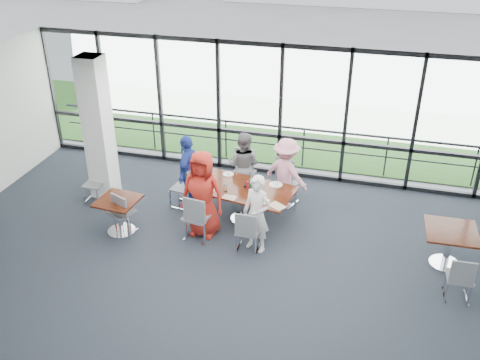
% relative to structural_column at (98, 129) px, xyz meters
% --- Properties ---
extents(floor, '(12.00, 10.00, 0.02)m').
position_rel_structural_column_xyz_m(floor, '(3.60, -3.00, -1.61)').
color(floor, '#212933').
rests_on(floor, ground).
extents(ceiling, '(12.00, 10.00, 0.04)m').
position_rel_structural_column_xyz_m(ceiling, '(3.60, -3.00, 1.60)').
color(ceiling, white).
rests_on(ceiling, ground).
extents(curtain_wall_back, '(12.00, 0.10, 3.20)m').
position_rel_structural_column_xyz_m(curtain_wall_back, '(3.60, 2.00, 0.00)').
color(curtain_wall_back, white).
rests_on(curtain_wall_back, ground).
extents(structural_column, '(0.50, 0.50, 3.20)m').
position_rel_structural_column_xyz_m(structural_column, '(0.00, 0.00, 0.00)').
color(structural_column, white).
rests_on(structural_column, ground).
extents(apron, '(80.00, 70.00, 0.02)m').
position_rel_structural_column_xyz_m(apron, '(3.60, 7.00, -1.62)').
color(apron, slate).
rests_on(apron, ground).
extents(grass_strip, '(80.00, 5.00, 0.01)m').
position_rel_structural_column_xyz_m(grass_strip, '(3.60, 5.00, -1.59)').
color(grass_strip, '#22541A').
rests_on(grass_strip, ground).
extents(guard_rail, '(12.00, 0.06, 0.06)m').
position_rel_structural_column_xyz_m(guard_rail, '(3.60, 2.60, -1.10)').
color(guard_rail, '#2D2D33').
rests_on(guard_rail, ground).
extents(main_table, '(2.19, 1.45, 0.75)m').
position_rel_structural_column_xyz_m(main_table, '(3.31, -0.24, -0.97)').
color(main_table, '#331607').
rests_on(main_table, ground).
extents(side_table_left, '(0.83, 0.83, 0.75)m').
position_rel_structural_column_xyz_m(side_table_left, '(1.03, -1.34, -0.98)').
color(side_table_left, '#331607').
rests_on(side_table_left, ground).
extents(side_table_right, '(0.93, 0.93, 0.75)m').
position_rel_structural_column_xyz_m(side_table_right, '(7.31, -0.76, -0.96)').
color(side_table_right, '#331607').
rests_on(side_table_right, ground).
extents(diner_near_left, '(0.91, 0.62, 1.80)m').
position_rel_structural_column_xyz_m(diner_near_left, '(2.66, -0.93, -0.70)').
color(diner_near_left, '#B12218').
rests_on(diner_near_left, ground).
extents(diner_near_right, '(0.67, 0.57, 1.56)m').
position_rel_structural_column_xyz_m(diner_near_right, '(3.81, -1.18, -0.82)').
color(diner_near_right, white).
rests_on(diner_near_right, ground).
extents(diner_far_left, '(0.82, 0.57, 1.56)m').
position_rel_structural_column_xyz_m(diner_far_left, '(3.05, 0.70, -0.82)').
color(diner_far_left, slate).
rests_on(diner_far_left, ground).
extents(diner_far_right, '(1.14, 0.88, 1.58)m').
position_rel_structural_column_xyz_m(diner_far_right, '(4.03, 0.57, -0.81)').
color(diner_far_right, '#FCA1B5').
rests_on(diner_far_right, ground).
extents(diner_end, '(0.53, 0.97, 1.65)m').
position_rel_structural_column_xyz_m(diner_end, '(2.00, 0.06, -0.78)').
color(diner_end, '#2841A5').
rests_on(diner_end, ground).
extents(chair_main_nl, '(0.54, 0.54, 0.98)m').
position_rel_structural_column_xyz_m(chair_main_nl, '(2.60, -1.14, -1.11)').
color(chair_main_nl, slate).
rests_on(chair_main_nl, ground).
extents(chair_main_nr, '(0.43, 0.43, 0.88)m').
position_rel_structural_column_xyz_m(chair_main_nr, '(3.67, -1.27, -1.16)').
color(chair_main_nr, slate).
rests_on(chair_main_nr, ground).
extents(chair_main_fl, '(0.53, 0.53, 0.98)m').
position_rel_structural_column_xyz_m(chair_main_fl, '(3.01, 0.87, -1.11)').
color(chair_main_fl, slate).
rests_on(chair_main_fl, ground).
extents(chair_main_fr, '(0.61, 0.61, 0.96)m').
position_rel_structural_column_xyz_m(chair_main_fr, '(4.03, 0.65, -1.12)').
color(chair_main_fr, slate).
rests_on(chair_main_fr, ground).
extents(chair_main_end, '(0.50, 0.50, 0.90)m').
position_rel_structural_column_xyz_m(chair_main_end, '(1.89, -0.04, -1.15)').
color(chair_main_end, slate).
rests_on(chair_main_end, ground).
extents(chair_spare_la, '(0.59, 0.59, 0.91)m').
position_rel_structural_column_xyz_m(chair_spare_la, '(1.06, -1.31, -1.14)').
color(chair_spare_la, slate).
rests_on(chair_spare_la, ground).
extents(chair_spare_lb, '(0.40, 0.40, 0.80)m').
position_rel_structural_column_xyz_m(chair_spare_lb, '(-0.10, -0.34, -1.20)').
color(chair_spare_lb, slate).
rests_on(chair_spare_lb, ground).
extents(chair_spare_r, '(0.44, 0.44, 0.86)m').
position_rel_structural_column_xyz_m(chair_spare_r, '(7.42, -1.69, -1.17)').
color(chair_spare_r, slate).
rests_on(chair_spare_r, ground).
extents(plate_nl, '(0.26, 0.26, 0.01)m').
position_rel_structural_column_xyz_m(plate_nl, '(2.64, -0.53, -0.84)').
color(plate_nl, white).
rests_on(plate_nl, main_table).
extents(plate_nr, '(0.25, 0.25, 0.01)m').
position_rel_structural_column_xyz_m(plate_nr, '(3.81, -0.65, -0.84)').
color(plate_nr, white).
rests_on(plate_nr, main_table).
extents(plate_fl, '(0.24, 0.24, 0.01)m').
position_rel_structural_column_xyz_m(plate_fl, '(2.84, 0.26, -0.84)').
color(plate_fl, white).
rests_on(plate_fl, main_table).
extents(plate_fr, '(0.28, 0.28, 0.01)m').
position_rel_structural_column_xyz_m(plate_fr, '(3.92, 0.07, -0.84)').
color(plate_fr, white).
rests_on(plate_fr, main_table).
extents(plate_end, '(0.28, 0.28, 0.01)m').
position_rel_structural_column_xyz_m(plate_end, '(2.45, -0.03, -0.84)').
color(plate_end, white).
rests_on(plate_end, main_table).
extents(tumbler_a, '(0.08, 0.08, 0.15)m').
position_rel_structural_column_xyz_m(tumbler_a, '(2.98, -0.47, -0.77)').
color(tumbler_a, white).
rests_on(tumbler_a, main_table).
extents(tumbler_b, '(0.08, 0.08, 0.15)m').
position_rel_structural_column_xyz_m(tumbler_b, '(3.53, -0.54, -0.77)').
color(tumbler_b, white).
rests_on(tumbler_b, main_table).
extents(tumbler_c, '(0.07, 0.07, 0.14)m').
position_rel_structural_column_xyz_m(tumbler_c, '(3.41, -0.02, -0.78)').
color(tumbler_c, white).
rests_on(tumbler_c, main_table).
extents(tumbler_d, '(0.08, 0.08, 0.15)m').
position_rel_structural_column_xyz_m(tumbler_d, '(2.60, -0.27, -0.77)').
color(tumbler_d, white).
rests_on(tumbler_d, main_table).
extents(menu_a, '(0.29, 0.22, 0.00)m').
position_rel_structural_column_xyz_m(menu_a, '(3.13, -0.68, -0.85)').
color(menu_a, beige).
rests_on(menu_a, main_table).
extents(menu_b, '(0.39, 0.36, 0.00)m').
position_rel_structural_column_xyz_m(menu_b, '(4.11, -0.75, -0.85)').
color(menu_b, beige).
rests_on(menu_b, main_table).
extents(menu_c, '(0.35, 0.32, 0.00)m').
position_rel_structural_column_xyz_m(menu_c, '(3.52, 0.14, -0.85)').
color(menu_c, beige).
rests_on(menu_c, main_table).
extents(condiment_caddy, '(0.10, 0.07, 0.04)m').
position_rel_structural_column_xyz_m(condiment_caddy, '(3.36, -0.17, -0.83)').
color(condiment_caddy, black).
rests_on(condiment_caddy, main_table).
extents(ketchup_bottle, '(0.06, 0.06, 0.18)m').
position_rel_structural_column_xyz_m(ketchup_bottle, '(3.40, -0.24, -0.76)').
color(ketchup_bottle, maroon).
rests_on(ketchup_bottle, main_table).
extents(green_bottle, '(0.05, 0.05, 0.20)m').
position_rel_structural_column_xyz_m(green_bottle, '(3.44, -0.21, -0.75)').
color(green_bottle, '#196627').
rests_on(green_bottle, main_table).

